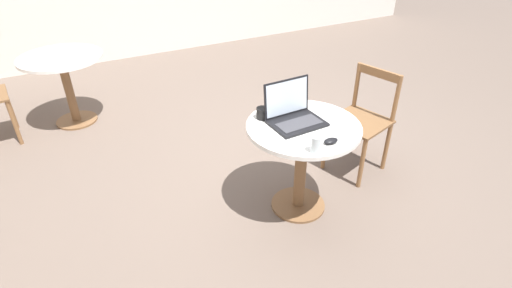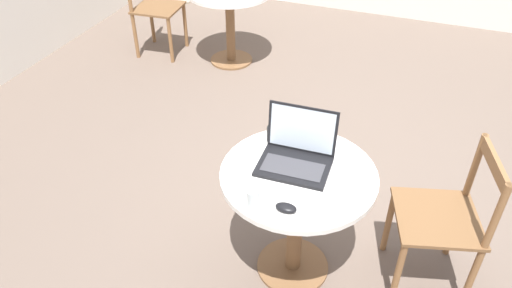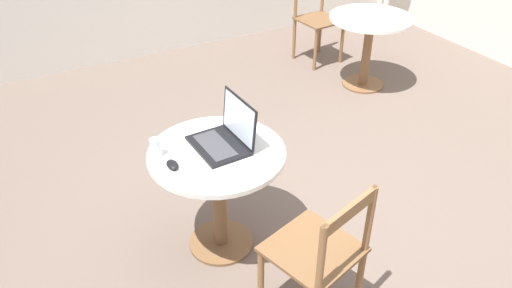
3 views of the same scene
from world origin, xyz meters
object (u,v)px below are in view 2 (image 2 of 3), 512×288
object	(u,v)px
mug	(275,134)
cafe_table_near	(297,197)
drinking_glass	(253,199)
mouse	(286,208)
chair_mid_back	(154,9)
laptop	(297,154)
chair_near_front	(445,220)
cafe_table_mid	(230,7)

from	to	relation	value
mug	cafe_table_near	bearing A→B (deg)	-136.96
drinking_glass	mouse	bearing A→B (deg)	-75.08
chair_mid_back	laptop	size ratio (longest dim) A/B	2.37
mug	drinking_glass	size ratio (longest dim) A/B	1.09
cafe_table_near	mug	distance (m)	0.36
cafe_table_near	mug	xyz separation A→B (m)	(0.22, 0.20, 0.21)
laptop	mouse	xyz separation A→B (m)	(-0.34, -0.06, -0.04)
chair_near_front	chair_mid_back	world-z (taller)	same
cafe_table_near	chair_mid_back	world-z (taller)	chair_mid_back
laptop	cafe_table_mid	bearing A→B (deg)	31.03
mouse	mug	world-z (taller)	mug
chair_mid_back	laptop	bearing A→B (deg)	-135.30
laptop	mug	distance (m)	0.22
chair_mid_back	chair_near_front	bearing A→B (deg)	-124.51
cafe_table_near	laptop	size ratio (longest dim) A/B	2.14
cafe_table_mid	mug	world-z (taller)	mug
chair_mid_back	mouse	distance (m)	3.25
mug	drinking_glass	world-z (taller)	drinking_glass
chair_near_front	mug	world-z (taller)	chair_near_front
laptop	cafe_table_near	bearing A→B (deg)	-153.21
cafe_table_mid	chair_near_front	bearing A→B (deg)	-134.30
chair_mid_back	laptop	world-z (taller)	laptop
mouse	drinking_glass	bearing A→B (deg)	104.92
cafe_table_mid	laptop	xyz separation A→B (m)	(-2.16, -1.30, 0.22)
chair_near_front	chair_mid_back	size ratio (longest dim) A/B	1.00
chair_near_front	chair_mid_back	xyz separation A→B (m)	(1.96, 2.85, 0.00)
chair_mid_back	drinking_glass	bearing A→B (deg)	-141.28
laptop	mug	size ratio (longest dim) A/B	3.09
chair_near_front	cafe_table_near	bearing A→B (deg)	105.91
cafe_table_near	drinking_glass	size ratio (longest dim) A/B	7.25
drinking_glass	mug	bearing A→B (deg)	8.64
laptop	mug	world-z (taller)	laptop
cafe_table_near	chair_mid_back	xyz separation A→B (m)	(2.17, 2.11, -0.10)
drinking_glass	laptop	bearing A→B (deg)	-12.73
cafe_table_mid	chair_mid_back	world-z (taller)	chair_mid_back
mouse	chair_near_front	bearing A→B (deg)	-56.03
chair_mid_back	drinking_glass	distance (m)	3.19
mug	mouse	bearing A→B (deg)	-155.31
chair_mid_back	mouse	xyz separation A→B (m)	(-2.44, -2.13, 0.28)
laptop	mouse	bearing A→B (deg)	-170.39
laptop	mug	xyz separation A→B (m)	(0.15, 0.17, -0.01)
chair_near_front	chair_mid_back	bearing A→B (deg)	55.49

